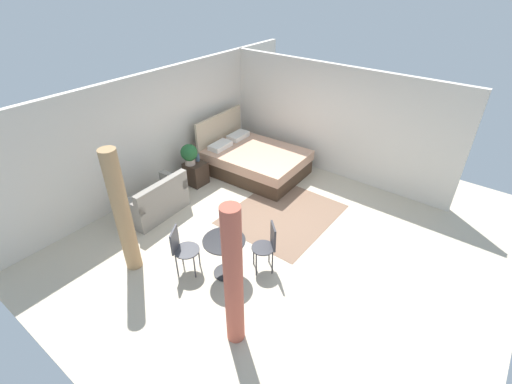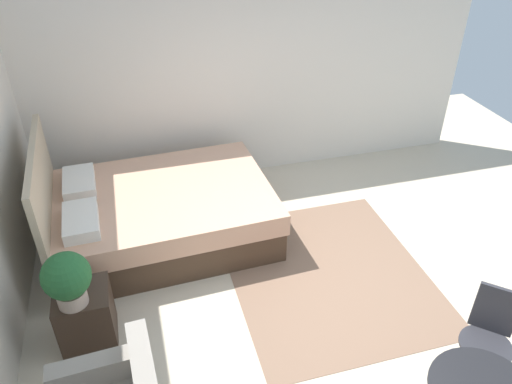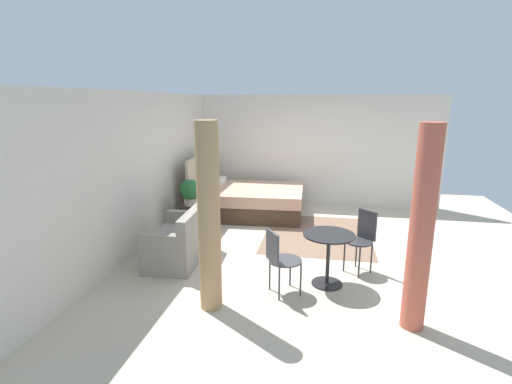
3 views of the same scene
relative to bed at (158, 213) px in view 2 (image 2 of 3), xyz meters
name	(u,v)px [view 2 (image 2 of 3)]	position (x,y,z in m)	size (l,w,h in m)	color
ground_plane	(332,304)	(-1.43, -1.44, -0.33)	(8.26, 8.62, 0.02)	beige
wall_right	(257,77)	(1.20, -1.44, 0.96)	(0.12, 5.62, 2.56)	silver
area_rug	(328,273)	(-1.04, -1.56, -0.32)	(2.23, 1.91, 0.01)	#7F604C
bed	(158,213)	(0.00, 0.00, 0.00)	(1.75, 2.35, 1.27)	#473323
nightstand	(86,316)	(-1.24, 0.74, -0.06)	(0.43, 0.45, 0.53)	#38281E
potted_plant	(67,278)	(-1.34, 0.78, 0.47)	(0.38, 0.38, 0.48)	tan
vase	(75,276)	(-1.12, 0.77, 0.29)	(0.10, 0.10, 0.17)	slate
cafe_chair_near_couch	(490,331)	(-2.47, -2.21, 0.22)	(0.54, 0.54, 0.90)	#2D2D33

